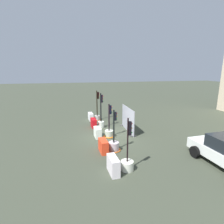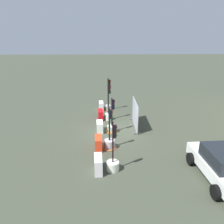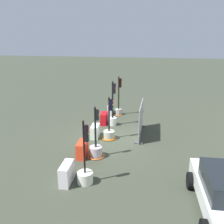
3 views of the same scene
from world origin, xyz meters
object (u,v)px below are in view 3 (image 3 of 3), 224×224
object	(u,v)px
construction_barrier_1	(104,118)
traffic_light_3	(96,150)
construction_barrier_4	(67,173)
traffic_light_0	(119,107)
construction_barrier_0	(111,109)
traffic_light_2	(109,132)
construction_barrier_2	(95,131)
construction_barrier_3	(82,149)
traffic_light_1	(113,116)
traffic_light_4	(85,173)

from	to	relation	value
construction_barrier_1	traffic_light_3	bearing A→B (deg)	7.45
traffic_light_3	construction_barrier_4	distance (m)	2.70
traffic_light_0	construction_barrier_0	world-z (taller)	traffic_light_0
traffic_light_2	construction_barrier_2	xyz separation A→B (m)	(-0.05, -0.92, -0.01)
construction_barrier_3	construction_barrier_4	distance (m)	2.52
construction_barrier_2	construction_barrier_3	bearing A→B (deg)	-0.68
traffic_light_1	traffic_light_2	distance (m)	2.51
traffic_light_4	traffic_light_1	bearing A→B (deg)	-178.98
traffic_light_2	construction_barrier_3	bearing A→B (deg)	-20.12
construction_barrier_0	construction_barrier_1	distance (m)	2.50
traffic_light_3	construction_barrier_1	xyz separation A→B (m)	(-5.15, -0.67, -0.00)
construction_barrier_4	traffic_light_3	bearing A→B (deg)	165.76
traffic_light_0	traffic_light_3	xyz separation A→B (m)	(7.55, -0.03, -0.22)
traffic_light_3	construction_barrier_0	distance (m)	7.68
traffic_light_4	construction_barrier_4	size ratio (longest dim) A/B	2.55
traffic_light_2	traffic_light_3	bearing A→B (deg)	-5.31
traffic_light_0	traffic_light_3	size ratio (longest dim) A/B	1.13
traffic_light_4	construction_barrier_1	xyz separation A→B (m)	(-7.64, -0.82, -0.06)
traffic_light_2	traffic_light_1	bearing A→B (deg)	-174.82
construction_barrier_2	construction_barrier_0	bearing A→B (deg)	179.65
construction_barrier_0	construction_barrier_1	world-z (taller)	construction_barrier_1
traffic_light_0	traffic_light_2	world-z (taller)	traffic_light_0
construction_barrier_0	construction_barrier_3	distance (m)	7.76
traffic_light_2	construction_barrier_4	bearing A→B (deg)	-9.93
traffic_light_1	construction_barrier_4	world-z (taller)	traffic_light_1
traffic_light_1	construction_barrier_3	distance (m)	5.15
traffic_light_3	construction_barrier_0	world-z (taller)	traffic_light_3
construction_barrier_4	traffic_light_1	bearing A→B (deg)	174.95
traffic_light_0	construction_barrier_4	bearing A→B (deg)	-3.93
traffic_light_4	construction_barrier_0	world-z (taller)	traffic_light_4
construction_barrier_3	traffic_light_1	bearing A→B (deg)	171.82
traffic_light_2	construction_barrier_2	distance (m)	0.93
traffic_light_4	construction_barrier_4	world-z (taller)	traffic_light_4
traffic_light_0	traffic_light_4	xyz separation A→B (m)	(10.04, 0.11, -0.16)
traffic_light_3	traffic_light_2	bearing A→B (deg)	174.69
construction_barrier_1	construction_barrier_3	distance (m)	5.25
traffic_light_2	construction_barrier_0	bearing A→B (deg)	-170.15
construction_barrier_0	traffic_light_0	bearing A→B (deg)	81.01
traffic_light_2	traffic_light_4	bearing A→B (deg)	-1.05
traffic_light_3	construction_barrier_3	size ratio (longest dim) A/B	2.47
traffic_light_1	construction_barrier_2	xyz separation A→B (m)	(2.42, -0.70, -0.31)
traffic_light_4	construction_barrier_2	xyz separation A→B (m)	(-5.05, -0.83, -0.07)
traffic_light_0	construction_barrier_1	world-z (taller)	traffic_light_0
traffic_light_3	construction_barrier_1	world-z (taller)	traffic_light_3
construction_barrier_1	traffic_light_2	bearing A→B (deg)	18.95
traffic_light_0	traffic_light_3	distance (m)	7.55
traffic_light_0	construction_barrier_1	xyz separation A→B (m)	(2.39, -0.71, -0.23)
traffic_light_1	construction_barrier_4	xyz separation A→B (m)	(7.60, -0.67, -0.26)
traffic_light_3	construction_barrier_3	xyz separation A→B (m)	(0.10, -0.72, 0.01)
traffic_light_4	traffic_light_3	bearing A→B (deg)	-176.75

